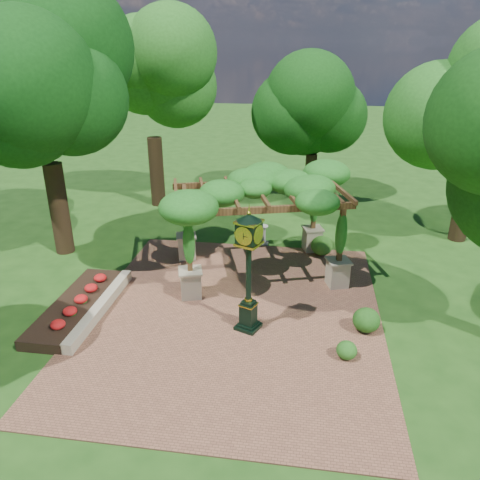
# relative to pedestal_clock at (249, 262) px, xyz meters

# --- Properties ---
(ground) EXTENTS (120.00, 120.00, 0.00)m
(ground) POSITION_rel_pedestal_clock_xyz_m (-0.60, -0.25, -2.44)
(ground) COLOR #1E4714
(ground) RESTS_ON ground
(brick_plaza) EXTENTS (10.00, 12.00, 0.04)m
(brick_plaza) POSITION_rel_pedestal_clock_xyz_m (-0.60, 0.75, -2.42)
(brick_plaza) COLOR brown
(brick_plaza) RESTS_ON ground
(border_wall) EXTENTS (0.35, 5.00, 0.40)m
(border_wall) POSITION_rel_pedestal_clock_xyz_m (-5.20, 0.25, -2.24)
(border_wall) COLOR #C6B793
(border_wall) RESTS_ON ground
(flower_bed) EXTENTS (1.50, 5.00, 0.36)m
(flower_bed) POSITION_rel_pedestal_clock_xyz_m (-6.10, 0.25, -2.26)
(flower_bed) COLOR red
(flower_bed) RESTS_ON ground
(pedestal_clock) EXTENTS (1.04, 1.04, 4.07)m
(pedestal_clock) POSITION_rel_pedestal_clock_xyz_m (0.00, 0.00, 0.00)
(pedestal_clock) COLOR black
(pedestal_clock) RESTS_ON brick_plaza
(pergola) EXTENTS (7.40, 5.77, 4.10)m
(pergola) POSITION_rel_pedestal_clock_xyz_m (-0.16, 4.21, 0.92)
(pergola) COLOR tan
(pergola) RESTS_ON brick_plaza
(sundial) EXTENTS (0.51, 0.51, 0.92)m
(sundial) POSITION_rel_pedestal_clock_xyz_m (-0.24, 7.03, -2.04)
(sundial) COLOR #9A9A92
(sundial) RESTS_ON ground
(shrub_front) EXTENTS (0.81, 0.81, 0.55)m
(shrub_front) POSITION_rel_pedestal_clock_xyz_m (3.09, -1.15, -2.12)
(shrub_front) COLOR #235919
(shrub_front) RESTS_ON brick_plaza
(shrub_mid) EXTENTS (1.04, 1.04, 0.80)m
(shrub_mid) POSITION_rel_pedestal_clock_xyz_m (3.80, 0.40, -2.00)
(shrub_mid) COLOR #1F4E16
(shrub_mid) RESTS_ON brick_plaza
(shrub_back) EXTENTS (1.21, 1.21, 0.86)m
(shrub_back) POSITION_rel_pedestal_clock_xyz_m (2.45, 6.18, -1.97)
(shrub_back) COLOR #2D641D
(shrub_back) RESTS_ON brick_plaza
(tree_west_near) EXTENTS (5.67, 5.67, 10.41)m
(tree_west_near) POSITION_rel_pedestal_clock_xyz_m (-8.96, 4.94, 4.72)
(tree_west_near) COLOR #382416
(tree_west_near) RESTS_ON ground
(tree_west_far) EXTENTS (4.40, 4.40, 9.98)m
(tree_west_far) POSITION_rel_pedestal_clock_xyz_m (-6.80, 11.94, 4.38)
(tree_west_far) COLOR black
(tree_west_far) RESTS_ON ground
(tree_north) EXTENTS (4.70, 4.70, 7.02)m
(tree_north) POSITION_rel_pedestal_clock_xyz_m (1.83, 14.20, 2.39)
(tree_north) COLOR #312013
(tree_north) RESTS_ON ground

